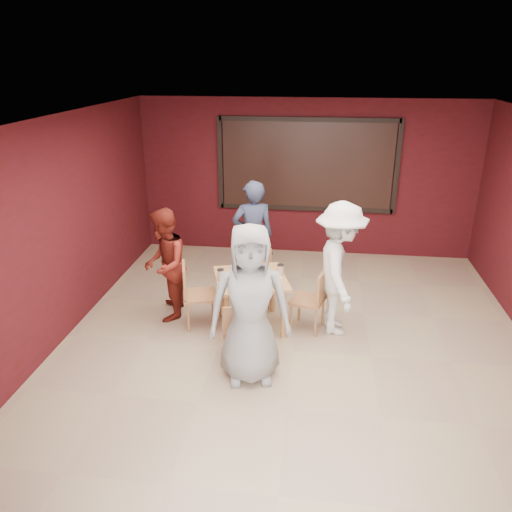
# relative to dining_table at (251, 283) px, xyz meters

# --- Properties ---
(floor) EXTENTS (7.00, 7.00, 0.00)m
(floor) POSITION_rel_dining_table_xyz_m (0.61, -0.58, -0.64)
(floor) COLOR tan
(floor) RESTS_ON ground
(window_blinds) EXTENTS (3.00, 0.02, 1.50)m
(window_blinds) POSITION_rel_dining_table_xyz_m (0.61, 2.87, 1.01)
(window_blinds) COLOR black
(dining_table) EXTENTS (1.14, 1.14, 0.88)m
(dining_table) POSITION_rel_dining_table_xyz_m (0.00, 0.00, 0.00)
(dining_table) COLOR tan
(dining_table) RESTS_ON floor
(chair_front) EXTENTS (0.45, 0.45, 0.78)m
(chair_front) POSITION_rel_dining_table_xyz_m (-0.04, -0.84, -0.20)
(chair_front) COLOR #A86F41
(chair_front) RESTS_ON floor
(chair_back) EXTENTS (0.42, 0.42, 0.81)m
(chair_back) POSITION_rel_dining_table_xyz_m (0.01, 0.74, -0.18)
(chair_back) COLOR #A86F41
(chair_back) RESTS_ON floor
(chair_left) EXTENTS (0.54, 0.54, 0.90)m
(chair_left) POSITION_rel_dining_table_xyz_m (-0.76, -0.07, -0.13)
(chair_left) COLOR #A86F41
(chair_left) RESTS_ON floor
(chair_right) EXTENTS (0.52, 0.52, 0.87)m
(chair_right) POSITION_rel_dining_table_xyz_m (0.83, 0.00, -0.15)
(chair_right) COLOR #A86F41
(chair_right) RESTS_ON floor
(diner_front) EXTENTS (1.00, 0.75, 1.85)m
(diner_front) POSITION_rel_dining_table_xyz_m (0.15, -1.15, 0.28)
(diner_front) COLOR gray
(diner_front) RESTS_ON floor
(diner_back) EXTENTS (0.74, 0.60, 1.76)m
(diner_back) POSITION_rel_dining_table_xyz_m (-0.13, 1.17, 0.24)
(diner_back) COLOR #2F3754
(diner_back) RESTS_ON floor
(diner_left) EXTENTS (0.72, 0.86, 1.58)m
(diner_left) POSITION_rel_dining_table_xyz_m (-1.21, 0.14, 0.15)
(diner_left) COLOR maroon
(diner_left) RESTS_ON floor
(diner_right) EXTENTS (0.78, 1.22, 1.78)m
(diner_right) POSITION_rel_dining_table_xyz_m (1.15, 0.04, 0.25)
(diner_right) COLOR white
(diner_right) RESTS_ON floor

